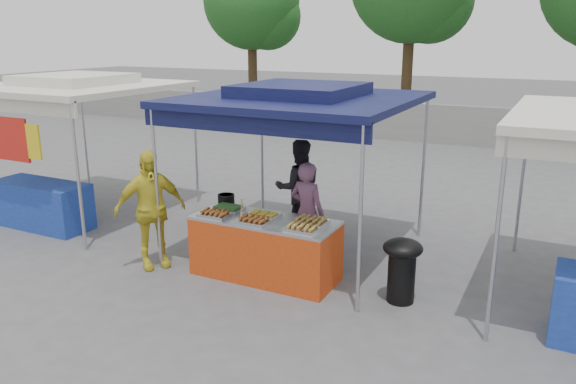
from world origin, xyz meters
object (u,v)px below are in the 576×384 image
at_px(wok_burner, 402,265).
at_px(helper_man, 299,188).
at_px(vendor_table, 265,248).
at_px(customer_person, 150,209).
at_px(vendor_woman, 307,212).
at_px(cooking_pot, 226,199).

distance_m(wok_burner, helper_man, 2.78).
relative_size(vendor_table, customer_person, 1.16).
bearing_deg(customer_person, helper_man, 5.06).
distance_m(vendor_woman, customer_person, 2.25).
bearing_deg(vendor_woman, wok_burner, 165.32).
xyz_separation_m(cooking_pot, customer_person, (-0.79, -0.75, -0.06)).
distance_m(vendor_table, cooking_pot, 1.04).
bearing_deg(vendor_table, customer_person, -166.10).
bearing_deg(vendor_woman, helper_man, -50.04).
relative_size(cooking_pot, helper_man, 0.15).
xyz_separation_m(vendor_table, helper_man, (-0.34, 1.76, 0.39)).
bearing_deg(wok_burner, helper_man, 134.66).
xyz_separation_m(vendor_table, customer_person, (-1.64, -0.40, 0.44)).
bearing_deg(cooking_pot, wok_burner, -4.81).
relative_size(cooking_pot, wok_burner, 0.29).
xyz_separation_m(vendor_table, wok_burner, (1.89, 0.12, 0.07)).
relative_size(vendor_woman, customer_person, 0.87).
bearing_deg(helper_man, cooking_pot, 34.87).
relative_size(helper_man, customer_person, 0.94).
bearing_deg(wok_burner, vendor_table, 174.64).
bearing_deg(wok_burner, customer_person, 179.50).
bearing_deg(helper_man, vendor_woman, 86.70).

